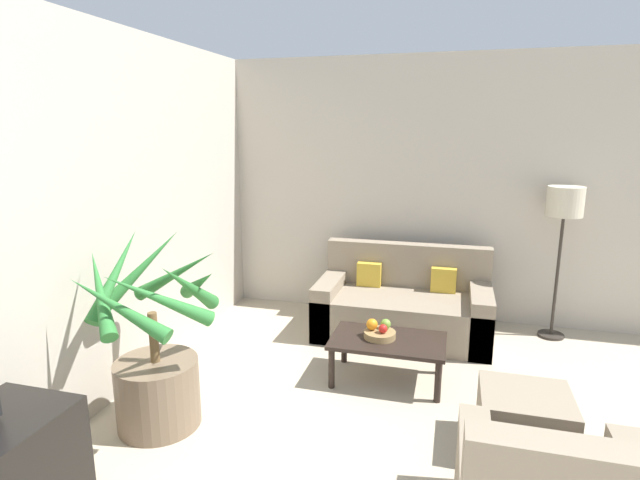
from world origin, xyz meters
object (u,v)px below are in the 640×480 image
coffee_table (388,344)px  floor_lamp (564,211)px  sofa_loveseat (403,307)px  orange_fruit (372,324)px  apple_green (386,324)px  apple_red (383,329)px  fruit_bowl (380,335)px  ottoman (524,423)px  potted_palm (156,363)px

coffee_table → floor_lamp: bearing=42.1°
sofa_loveseat → floor_lamp: 1.73m
coffee_table → orange_fruit: size_ratio=9.82×
orange_fruit → apple_green: bearing=23.9°
coffee_table → apple_red: 0.14m
coffee_table → fruit_bowl: (-0.07, 0.01, 0.07)m
floor_lamp → ottoman: bearing=-103.9°
floor_lamp → orange_fruit: floor_lamp is taller
potted_palm → sofa_loveseat: size_ratio=0.81×
fruit_bowl → apple_green: apple_green is taller
apple_green → apple_red: bearing=-95.9°
apple_green → sofa_loveseat: bearing=86.9°
sofa_loveseat → ottoman: (0.92, -1.65, -0.08)m
apple_red → ottoman: size_ratio=0.13×
apple_green → orange_fruit: orange_fruit is taller
floor_lamp → coffee_table: bearing=-137.9°
sofa_loveseat → coffee_table: size_ratio=1.82×
sofa_loveseat → fruit_bowl: 0.98m
apple_green → orange_fruit: bearing=-156.1°
floor_lamp → orange_fruit: size_ratio=16.03×
coffee_table → ottoman: 1.16m
floor_lamp → apple_red: 2.11m
sofa_loveseat → apple_green: sofa_loveseat is taller
potted_palm → ottoman: bearing=8.0°
floor_lamp → sofa_loveseat: bearing=-167.5°
floor_lamp → potted_palm: bearing=-141.0°
floor_lamp → ottoman: 2.28m
floor_lamp → apple_green: 2.05m
fruit_bowl → orange_fruit: orange_fruit is taller
sofa_loveseat → apple_green: bearing=-93.1°
potted_palm → fruit_bowl: bearing=37.1°
orange_fruit → ottoman: bearing=-33.3°
floor_lamp → fruit_bowl: (-1.49, -1.28, -0.86)m
orange_fruit → sofa_loveseat: bearing=80.9°
apple_red → fruit_bowl: bearing=138.1°
sofa_loveseat → floor_lamp: floor_lamp is taller
apple_green → fruit_bowl: bearing=-120.4°
potted_palm → floor_lamp: bearing=39.0°
potted_palm → floor_lamp: (2.84, 2.30, 0.79)m
orange_fruit → ottoman: orange_fruit is taller
fruit_bowl → ottoman: size_ratio=0.47×
coffee_table → apple_green: 0.16m
apple_green → potted_palm: bearing=-142.0°
orange_fruit → coffee_table: bearing=-9.6°
potted_palm → fruit_bowl: 1.69m
potted_palm → apple_green: 1.75m
ottoman → orange_fruit: bearing=146.7°
floor_lamp → ottoman: (-0.49, -1.96, -1.04)m
sofa_loveseat → coffee_table: sofa_loveseat is taller
fruit_bowl → apple_red: bearing=-41.9°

